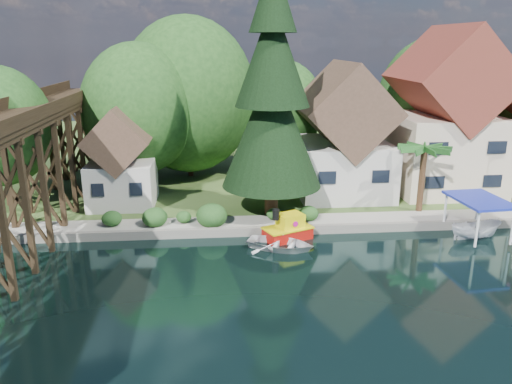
# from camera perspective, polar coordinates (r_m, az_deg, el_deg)

# --- Properties ---
(ground) EXTENTS (140.00, 140.00, 0.00)m
(ground) POSITION_cam_1_polar(r_m,az_deg,el_deg) (27.82, 3.43, -10.99)
(ground) COLOR black
(ground) RESTS_ON ground
(bank) EXTENTS (140.00, 52.00, 0.50)m
(bank) POSITION_cam_1_polar(r_m,az_deg,el_deg) (59.83, -1.26, 4.49)
(bank) COLOR #2A451B
(bank) RESTS_ON ground
(seawall) EXTENTS (60.00, 0.40, 0.62)m
(seawall) POSITION_cam_1_polar(r_m,az_deg,el_deg) (35.58, 7.98, -4.21)
(seawall) COLOR slate
(seawall) RESTS_ON ground
(promenade) EXTENTS (50.00, 2.60, 0.06)m
(promenade) POSITION_cam_1_polar(r_m,az_deg,el_deg) (37.17, 10.57, -3.05)
(promenade) COLOR gray
(promenade) RESTS_ON bank
(trestle_bridge) EXTENTS (4.12, 44.18, 9.30)m
(trestle_bridge) POSITION_cam_1_polar(r_m,az_deg,el_deg) (32.84, -26.70, 1.57)
(trestle_bridge) COLOR black
(trestle_bridge) RESTS_ON ground
(house_left) EXTENTS (7.64, 8.64, 11.02)m
(house_left) POSITION_cam_1_polar(r_m,az_deg,el_deg) (42.48, 9.84, 5.92)
(house_left) COLOR beige
(house_left) RESTS_ON bank
(house_center) EXTENTS (8.65, 9.18, 13.89)m
(house_center) POSITION_cam_1_polar(r_m,az_deg,el_deg) (45.84, 20.80, 7.48)
(house_center) COLOR beige
(house_center) RESTS_ON bank
(shed) EXTENTS (5.09, 5.40, 7.85)m
(shed) POSITION_cam_1_polar(r_m,az_deg,el_deg) (40.55, -15.15, 3.17)
(shed) COLOR beige
(shed) RESTS_ON bank
(bg_trees) EXTENTS (49.90, 13.30, 10.57)m
(bg_trees) POSITION_cam_1_polar(r_m,az_deg,el_deg) (46.20, 0.99, 9.71)
(bg_trees) COLOR #382314
(bg_trees) RESTS_ON bank
(shrubs) EXTENTS (15.76, 2.47, 1.70)m
(shrubs) POSITION_cam_1_polar(r_m,az_deg,el_deg) (35.59, -6.05, -2.55)
(shrubs) COLOR #173B15
(shrubs) RESTS_ON bank
(conifer) EXTENTS (7.34, 7.34, 18.07)m
(conifer) POSITION_cam_1_polar(r_m,az_deg,el_deg) (35.98, 1.86, 10.77)
(conifer) COLOR #382314
(conifer) RESTS_ON bank
(palm_tree) EXTENTS (4.47, 4.47, 5.42)m
(palm_tree) POSITION_cam_1_polar(r_m,az_deg,el_deg) (39.08, 18.71, 4.48)
(palm_tree) COLOR #382314
(palm_tree) RESTS_ON bank
(tugboat) EXTENTS (3.68, 2.92, 2.35)m
(tugboat) POSITION_cam_1_polar(r_m,az_deg,el_deg) (34.19, 3.69, -4.26)
(tugboat) COLOR #AD110B
(tugboat) RESTS_ON ground
(boat_white_a) EXTENTS (5.26, 4.61, 0.91)m
(boat_white_a) POSITION_cam_1_polar(r_m,az_deg,el_deg) (32.63, 2.82, -5.77)
(boat_white_a) COLOR silver
(boat_white_a) RESTS_ON ground
(boat_canopy) EXTENTS (3.70, 4.69, 2.88)m
(boat_canopy) POSITION_cam_1_polar(r_m,az_deg,el_deg) (37.14, 23.92, -3.12)
(boat_canopy) COLOR white
(boat_canopy) RESTS_ON ground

